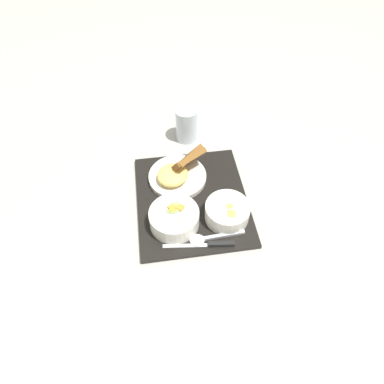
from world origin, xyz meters
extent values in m
plane|color=#ADA89E|center=(0.00, 0.00, 0.00)|extent=(4.00, 4.00, 0.00)
cube|color=black|center=(0.00, 0.00, 0.01)|extent=(0.39, 0.34, 0.01)
cylinder|color=silver|center=(-0.08, 0.06, 0.04)|extent=(0.14, 0.14, 0.05)
torus|color=silver|center=(-0.08, 0.06, 0.06)|extent=(0.14, 0.14, 0.01)
cylinder|color=#9EC67A|center=(-0.07, 0.06, 0.06)|extent=(0.06, 0.06, 0.02)
cylinder|color=#9EC67A|center=(-0.06, 0.06, 0.06)|extent=(0.04, 0.04, 0.01)
cylinder|color=#9EC67A|center=(-0.10, 0.06, 0.06)|extent=(0.06, 0.06, 0.01)
cube|color=orange|center=(-0.07, 0.06, 0.06)|extent=(0.03, 0.03, 0.01)
cube|color=orange|center=(-0.07, 0.04, 0.07)|extent=(0.03, 0.03, 0.01)
cube|color=orange|center=(-0.08, 0.06, 0.06)|extent=(0.02, 0.02, 0.01)
cylinder|color=silver|center=(-0.08, -0.09, 0.04)|extent=(0.12, 0.12, 0.05)
torus|color=silver|center=(-0.08, -0.09, 0.06)|extent=(0.12, 0.12, 0.01)
cylinder|color=olive|center=(-0.08, -0.09, 0.04)|extent=(0.11, 0.11, 0.04)
cube|color=tan|center=(-0.10, -0.10, 0.06)|extent=(0.02, 0.02, 0.02)
cube|color=tan|center=(-0.08, -0.09, 0.06)|extent=(0.02, 0.02, 0.01)
cylinder|color=silver|center=(0.08, 0.04, 0.02)|extent=(0.18, 0.18, 0.02)
ellipsoid|color=#EFC666|center=(0.07, 0.05, 0.05)|extent=(0.13, 0.13, 0.04)
cube|color=brown|center=(0.11, 0.01, 0.06)|extent=(0.12, 0.13, 0.09)
cube|color=brown|center=(0.11, 0.01, 0.06)|extent=(0.12, 0.12, 0.09)
cube|color=silver|center=(-0.16, 0.03, 0.01)|extent=(0.02, 0.12, 0.00)
cube|color=black|center=(-0.16, -0.06, 0.02)|extent=(0.02, 0.07, 0.01)
ellipsoid|color=silver|center=(-0.15, 0.00, 0.02)|extent=(0.04, 0.04, 0.01)
cube|color=silver|center=(-0.14, -0.07, 0.02)|extent=(0.02, 0.12, 0.01)
cylinder|color=silver|center=(0.28, -0.01, 0.06)|extent=(0.07, 0.07, 0.12)
cylinder|color=silver|center=(0.28, -0.01, 0.04)|extent=(0.06, 0.06, 0.07)
camera|label=1|loc=(-0.62, 0.06, 0.80)|focal=32.00mm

